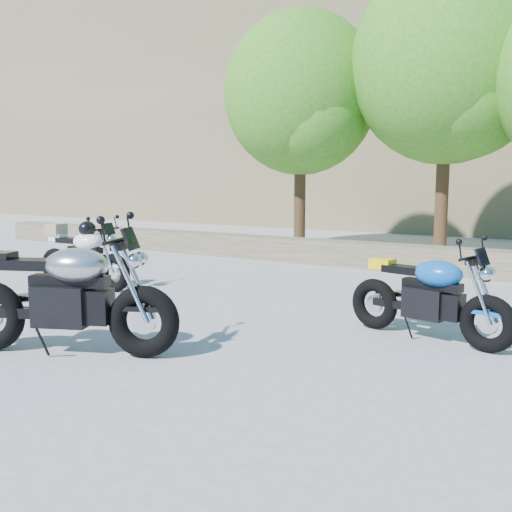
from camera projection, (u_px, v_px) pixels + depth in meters
The scene contains 7 objects.
ground at pixel (196, 327), 6.70m from camera, with size 90.00×90.00×0.00m, color gray.
stone_wall at pixel (370, 255), 11.27m from camera, with size 22.00×0.55×0.50m, color brown.
tree_decid_left at pixel (303, 99), 13.47m from camera, with size 3.67×3.67×5.62m.
tree_decid_mid at pixel (451, 70), 11.99m from camera, with size 4.08×4.08×6.24m.
silver_bike at pixel (67, 298), 5.60m from camera, with size 2.20×1.13×1.17m.
white_bike at pixel (83, 255), 9.14m from camera, with size 1.96×0.62×1.08m.
blue_bike at pixel (429, 297), 6.11m from camera, with size 1.90×0.67×0.96m.
Camera 1 is at (4.12, -5.13, 1.71)m, focal length 40.00 mm.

